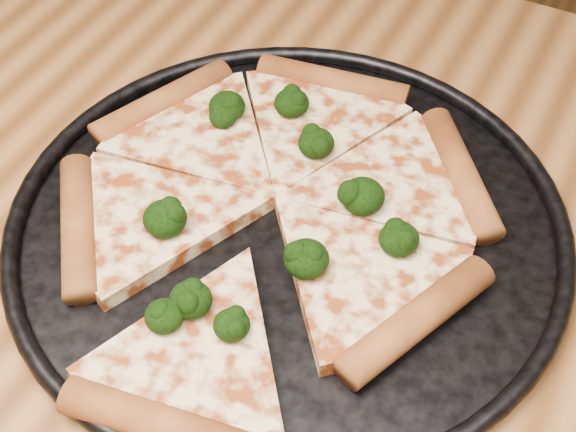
% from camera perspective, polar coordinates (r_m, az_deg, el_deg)
% --- Properties ---
extents(dining_table, '(1.20, 0.90, 0.75)m').
position_cam_1_polar(dining_table, '(0.63, -10.26, -10.88)').
color(dining_table, '#99602F').
rests_on(dining_table, ground).
extents(pizza_pan, '(0.38, 0.38, 0.02)m').
position_cam_1_polar(pizza_pan, '(0.57, 0.00, -0.55)').
color(pizza_pan, black).
rests_on(pizza_pan, dining_table).
extents(pizza, '(0.31, 0.35, 0.02)m').
position_cam_1_polar(pizza, '(0.57, -1.17, 0.62)').
color(pizza, '#FFDC9C').
rests_on(pizza, pizza_pan).
extents(broccoli_florets, '(0.19, 0.23, 0.02)m').
position_cam_1_polar(broccoli_florets, '(0.56, -1.23, 0.89)').
color(broccoli_florets, black).
rests_on(broccoli_florets, pizza).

